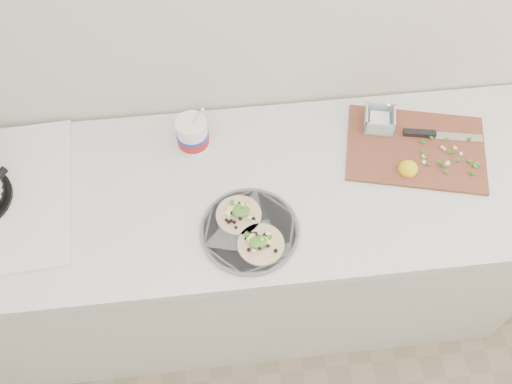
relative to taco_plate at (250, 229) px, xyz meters
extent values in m
cube|color=beige|center=(-0.19, 0.47, 0.38)|extent=(3.50, 0.05, 2.60)
cube|color=silver|center=(-0.19, 0.17, -0.49)|extent=(2.40, 0.62, 0.86)
cube|color=silver|center=(-0.19, 0.15, -0.04)|extent=(2.44, 0.66, 0.04)
cylinder|color=#5C5C63|center=(0.00, 0.00, -0.01)|extent=(0.28, 0.28, 0.01)
cylinder|color=#5C5C63|center=(0.00, 0.00, -0.01)|extent=(0.29, 0.29, 0.00)
cylinder|color=white|center=(-0.15, 0.34, 0.04)|extent=(0.10, 0.10, 0.12)
cylinder|color=#A31219|center=(-0.15, 0.34, 0.03)|extent=(0.10, 0.10, 0.04)
cylinder|color=#192D99|center=(-0.15, 0.34, 0.05)|extent=(0.10, 0.10, 0.01)
cube|color=brown|center=(0.57, 0.24, -0.01)|extent=(0.50, 0.40, 0.01)
cube|color=white|center=(0.46, 0.35, 0.01)|extent=(0.06, 0.06, 0.03)
ellipsoid|color=yellow|center=(0.52, 0.16, 0.01)|extent=(0.06, 0.06, 0.05)
cube|color=silver|center=(0.71, 0.27, 0.00)|extent=(0.17, 0.06, 0.00)
cube|color=black|center=(0.59, 0.29, 0.00)|extent=(0.11, 0.04, 0.02)
camera|label=1|loc=(-0.07, -0.80, 1.47)|focal=40.00mm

